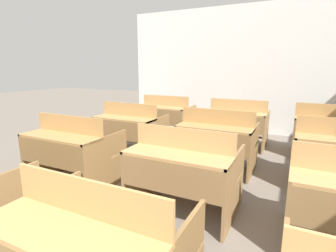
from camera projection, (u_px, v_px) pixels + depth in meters
wall_back at (257, 70)px, 5.91m from camera, size 6.26×0.06×2.87m
bench_front_center at (93, 250)px, 1.53m from camera, size 1.07×0.81×0.91m
bench_second_left at (73, 150)px, 3.40m from camera, size 1.07×0.81×0.91m
bench_second_center at (184, 170)px, 2.73m from camera, size 1.07×0.81×0.91m
bench_third_left at (131, 129)px, 4.56m from camera, size 1.07×0.81×0.91m
bench_third_center at (217, 140)px, 3.88m from camera, size 1.07×0.81×0.91m
bench_back_left at (166, 116)px, 5.72m from camera, size 1.07×0.81×0.91m
bench_back_center at (237, 123)px, 5.05m from camera, size 1.07×0.81×0.91m
bench_back_right at (328, 131)px, 4.41m from camera, size 1.07×0.81×0.91m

